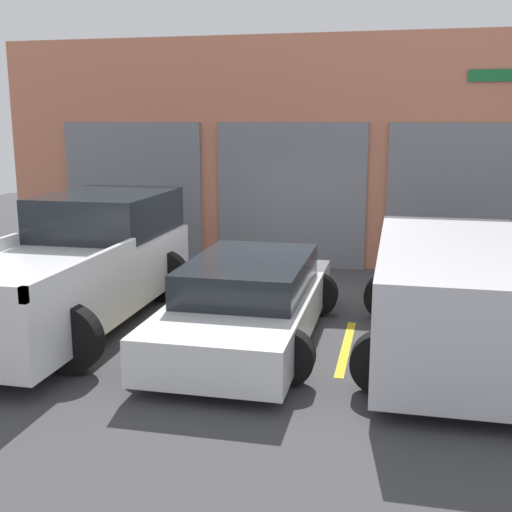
% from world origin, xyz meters
% --- Properties ---
extents(ground_plane, '(28.00, 28.00, 0.00)m').
position_xyz_m(ground_plane, '(0.00, 0.00, 0.00)').
color(ground_plane, '#3D3D3F').
extents(shophouse_building, '(13.08, 0.68, 4.69)m').
position_xyz_m(shophouse_building, '(-0.01, 3.28, 2.30)').
color(shophouse_building, '#D17A5B').
rests_on(shophouse_building, ground).
extents(pickup_truck, '(2.62, 5.25, 1.84)m').
position_xyz_m(pickup_truck, '(-2.73, -1.47, 0.87)').
color(pickup_truck, white).
rests_on(pickup_truck, ground).
extents(sedan_white, '(2.23, 4.49, 1.15)m').
position_xyz_m(sedan_white, '(0.00, -1.75, 0.55)').
color(sedan_white, white).
rests_on(sedan_white, ground).
extents(sedan_side, '(2.43, 4.55, 1.49)m').
position_xyz_m(sedan_side, '(2.73, -1.77, 0.82)').
color(sedan_side, silver).
rests_on(sedan_side, ground).
extents(parking_stripe_left, '(0.12, 2.20, 0.01)m').
position_xyz_m(parking_stripe_left, '(-1.36, -1.78, 0.00)').
color(parking_stripe_left, gold).
rests_on(parking_stripe_left, ground).
extents(parking_stripe_centre, '(0.12, 2.20, 0.01)m').
position_xyz_m(parking_stripe_centre, '(1.36, -1.78, 0.00)').
color(parking_stripe_centre, gold).
rests_on(parking_stripe_centre, ground).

